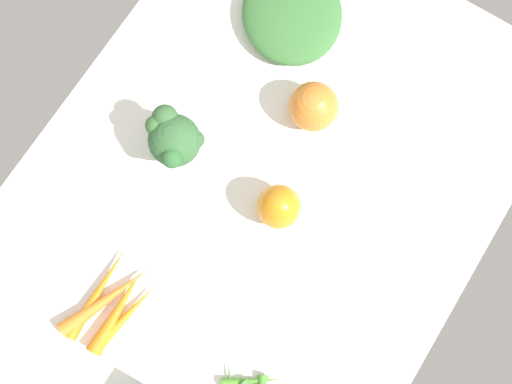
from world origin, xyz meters
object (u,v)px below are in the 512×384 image
(carrot_bunch, at_px, (110,304))
(heirloom_tomato_orange, at_px, (314,107))
(bell_pepper_orange, at_px, (279,207))
(broccoli_head, at_px, (174,139))
(leafy_greens_clump, at_px, (292,13))

(carrot_bunch, relative_size, heirloom_tomato_orange, 2.02)
(bell_pepper_orange, distance_m, carrot_bunch, 0.32)
(bell_pepper_orange, distance_m, broccoli_head, 0.21)
(bell_pepper_orange, bearing_deg, heirloom_tomato_orange, 13.31)
(bell_pepper_orange, relative_size, broccoli_head, 0.77)
(heirloom_tomato_orange, relative_size, leafy_greens_clump, 0.42)
(broccoli_head, bearing_deg, carrot_bunch, -168.91)
(carrot_bunch, bearing_deg, bell_pepper_orange, -28.07)
(broccoli_head, xyz_separation_m, leafy_greens_clump, (0.32, -0.03, -0.05))
(leafy_greens_clump, bearing_deg, bell_pepper_orange, -151.87)
(bell_pepper_orange, height_order, carrot_bunch, bell_pepper_orange)
(broccoli_head, bearing_deg, heirloom_tomato_orange, -41.58)
(broccoli_head, bearing_deg, bell_pepper_orange, -89.49)
(broccoli_head, distance_m, heirloom_tomato_orange, 0.24)
(leafy_greens_clump, bearing_deg, broccoli_head, 173.94)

